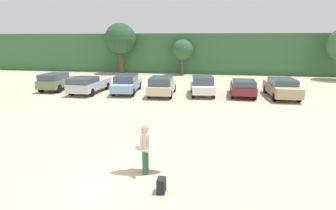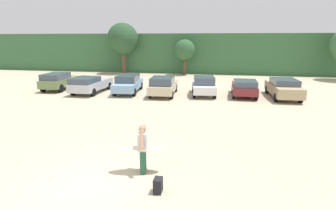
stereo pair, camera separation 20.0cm
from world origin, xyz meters
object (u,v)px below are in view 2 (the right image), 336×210
backpack_dropped (158,185)px  parked_car_white (204,85)px  parked_car_maroon (244,87)px  parked_car_tan (283,88)px  parked_car_silver (90,84)px  parked_car_sky_blue (128,83)px  person_adult (143,146)px  parked_car_champagne (163,86)px  surfboard_cream (141,148)px  parked_car_olive_green (59,81)px

backpack_dropped → parked_car_white: bearing=88.1°
parked_car_maroon → parked_car_tan: bearing=-88.5°
parked_car_maroon → parked_car_tan: 2.90m
parked_car_silver → parked_car_tan: size_ratio=0.97×
parked_car_sky_blue → parked_car_white: size_ratio=1.19×
parked_car_silver → person_adult: (8.14, -12.74, 0.19)m
parked_car_white → parked_car_maroon: size_ratio=1.00×
parked_car_sky_blue → person_adult: (5.05, -13.46, 0.15)m
parked_car_tan → parked_car_white: bearing=88.8°
parked_car_silver → parked_car_tan: 15.53m
parked_car_champagne → backpack_dropped: parked_car_champagne is taller
parked_car_champagne → parked_car_sky_blue: bearing=76.6°
parked_car_champagne → person_adult: person_adult is taller
parked_car_silver → backpack_dropped: parked_car_silver is taller
parked_car_silver → parked_car_maroon: size_ratio=1.14×
parked_car_white → backpack_dropped: (-0.49, -14.66, -0.58)m
parked_car_maroon → backpack_dropped: parked_car_maroon is taller
parked_car_tan → parked_car_maroon: bearing=87.8°
parked_car_sky_blue → backpack_dropped: 15.77m
parked_car_maroon → person_adult: (-4.47, -13.60, 0.21)m
parked_car_tan → backpack_dropped: (-6.58, -14.78, -0.56)m
parked_car_champagne → surfboard_cream: parked_car_champagne is taller
person_adult → parked_car_maroon: bearing=-117.0°
parked_car_maroon → parked_car_sky_blue: bearing=92.2°
parked_car_olive_green → parked_car_white: parked_car_white is taller
parked_car_tan → parked_car_silver: bearing=90.9°
parked_car_sky_blue → backpack_dropped: (5.84, -14.64, -0.57)m
parked_car_maroon → parked_car_olive_green: bearing=91.6°
backpack_dropped → parked_car_maroon: bearing=76.0°
parked_car_tan → surfboard_cream: 15.51m
parked_car_sky_blue → person_adult: bearing=-165.4°
parked_car_champagne → person_adult: size_ratio=2.65×
parked_car_champagne → surfboard_cream: bearing=-174.5°
parked_car_olive_green → person_adult: (11.55, -13.54, 0.12)m
parked_car_sky_blue → parked_car_maroon: size_ratio=1.19×
parked_car_white → parked_car_tan: (6.09, 0.12, -0.01)m
parked_car_white → surfboard_cream: 13.57m
parked_car_sky_blue → parked_car_maroon: (9.52, 0.14, -0.05)m
parked_car_white → parked_car_silver: bearing=87.7°
backpack_dropped → parked_car_silver: bearing=122.7°
person_adult → parked_car_tan: bearing=-127.2°
parked_car_white → parked_car_maroon: bearing=-94.8°
person_adult → surfboard_cream: 0.10m
parked_car_olive_green → surfboard_cream: parked_car_olive_green is taller
parked_car_silver → parked_car_maroon: 12.64m
parked_car_white → surfboard_cream: size_ratio=2.27×
parked_car_maroon → backpack_dropped: size_ratio=9.09×
parked_car_olive_green → person_adult: 17.80m
parked_car_champagne → backpack_dropped: 14.31m
parked_car_champagne → parked_car_maroon: parked_car_champagne is taller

